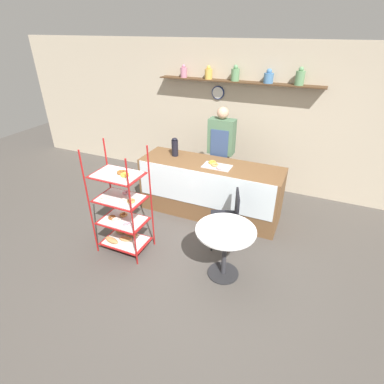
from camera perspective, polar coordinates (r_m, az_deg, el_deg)
The scene contains 9 objects.
ground_plane at distance 4.45m, azimuth -2.14°, elevation -11.33°, with size 14.00×14.00×0.00m, color #4C4742.
back_wall at distance 5.94m, azimuth 8.51°, elevation 14.01°, with size 10.00×0.30×2.70m.
display_counter at distance 5.06m, azimuth 3.41°, elevation 0.53°, with size 2.35×0.71×0.94m.
pastry_rack at distance 4.27m, azimuth -13.33°, elevation -3.59°, with size 0.70×0.49×1.57m.
person_worker at distance 5.30m, azimuth 5.52°, elevation 7.54°, with size 0.44×0.23×1.73m.
cafe_table at distance 3.79m, azimuth 6.33°, elevation -9.25°, with size 0.75×0.75×0.72m.
cafe_chair at distance 4.30m, azimuth 7.25°, elevation -4.14°, with size 0.49×0.49×0.88m.
coffee_carafe at distance 5.11m, azimuth -3.28°, elevation 8.54°, with size 0.11×0.11×0.31m.
donut_tray_counter at distance 4.75m, azimuth 4.62°, elevation 5.06°, with size 0.45×0.26×0.05m.
Camera 1 is at (1.51, -3.03, 2.89)m, focal length 28.00 mm.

